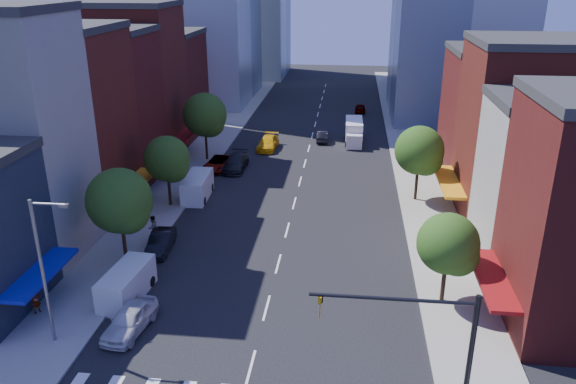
{
  "coord_description": "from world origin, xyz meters",
  "views": [
    {
      "loc": [
        4.91,
        -25.12,
        20.53
      ],
      "look_at": [
        0.5,
        14.19,
        5.0
      ],
      "focal_mm": 35.0,
      "sensor_mm": 36.0,
      "label": 1
    }
  ],
  "objects_px": {
    "taxi": "(268,143)",
    "pedestrian_far": "(153,227)",
    "traffic_car_far": "(360,108)",
    "box_truck": "(354,132)",
    "parked_car_second": "(161,242)",
    "pedestrian_near": "(36,301)",
    "parked_car_front": "(130,319)",
    "parked_car_third": "(218,163)",
    "parked_car_rear": "(236,162)",
    "cargo_van_near": "(126,285)",
    "traffic_car_oncoming": "(322,136)",
    "cargo_van_far": "(197,187)"
  },
  "relations": [
    {
      "from": "traffic_car_far",
      "to": "pedestrian_far",
      "type": "xyz_separation_m",
      "value": [
        -17.18,
        -47.28,
        0.47
      ]
    },
    {
      "from": "taxi",
      "to": "pedestrian_far",
      "type": "relative_size",
      "value": 2.7
    },
    {
      "from": "traffic_car_oncoming",
      "to": "pedestrian_far",
      "type": "height_order",
      "value": "pedestrian_far"
    },
    {
      "from": "parked_car_third",
      "to": "taxi",
      "type": "xyz_separation_m",
      "value": [
        4.46,
        8.31,
        0.08
      ]
    },
    {
      "from": "parked_car_front",
      "to": "traffic_car_far",
      "type": "bearing_deg",
      "value": 84.14
    },
    {
      "from": "cargo_van_far",
      "to": "taxi",
      "type": "relative_size",
      "value": 1.02
    },
    {
      "from": "traffic_car_far",
      "to": "pedestrian_near",
      "type": "relative_size",
      "value": 2.34
    },
    {
      "from": "parked_car_second",
      "to": "traffic_car_far",
      "type": "xyz_separation_m",
      "value": [
        16.0,
        48.98,
        -0.07
      ]
    },
    {
      "from": "parked_car_third",
      "to": "pedestrian_near",
      "type": "distance_m",
      "value": 29.68
    },
    {
      "from": "parked_car_third",
      "to": "parked_car_rear",
      "type": "bearing_deg",
      "value": 11.63
    },
    {
      "from": "pedestrian_near",
      "to": "cargo_van_far",
      "type": "bearing_deg",
      "value": 17.28
    },
    {
      "from": "cargo_van_near",
      "to": "traffic_car_far",
      "type": "bearing_deg",
      "value": 79.19
    },
    {
      "from": "cargo_van_near",
      "to": "parked_car_second",
      "type": "bearing_deg",
      "value": 95.02
    },
    {
      "from": "traffic_car_far",
      "to": "box_truck",
      "type": "bearing_deg",
      "value": 87.35
    },
    {
      "from": "parked_car_second",
      "to": "pedestrian_near",
      "type": "distance_m",
      "value": 10.81
    },
    {
      "from": "cargo_van_far",
      "to": "taxi",
      "type": "distance_m",
      "value": 17.51
    },
    {
      "from": "cargo_van_near",
      "to": "taxi",
      "type": "height_order",
      "value": "cargo_van_near"
    },
    {
      "from": "pedestrian_near",
      "to": "pedestrian_far",
      "type": "bearing_deg",
      "value": 12.26
    },
    {
      "from": "parked_car_third",
      "to": "parked_car_rear",
      "type": "relative_size",
      "value": 0.9
    },
    {
      "from": "parked_car_front",
      "to": "parked_car_second",
      "type": "bearing_deg",
      "value": 106.28
    },
    {
      "from": "parked_car_rear",
      "to": "pedestrian_near",
      "type": "relative_size",
      "value": 3.36
    },
    {
      "from": "parked_car_front",
      "to": "traffic_car_oncoming",
      "type": "relative_size",
      "value": 1.15
    },
    {
      "from": "box_truck",
      "to": "parked_car_third",
      "type": "bearing_deg",
      "value": -141.47
    },
    {
      "from": "taxi",
      "to": "parked_car_second",
      "type": "bearing_deg",
      "value": -96.49
    },
    {
      "from": "parked_car_rear",
      "to": "cargo_van_far",
      "type": "xyz_separation_m",
      "value": [
        -1.99,
        -8.81,
        0.32
      ]
    },
    {
      "from": "parked_car_rear",
      "to": "cargo_van_far",
      "type": "distance_m",
      "value": 9.04
    },
    {
      "from": "parked_car_third",
      "to": "parked_car_rear",
      "type": "height_order",
      "value": "parked_car_rear"
    },
    {
      "from": "parked_car_rear",
      "to": "box_truck",
      "type": "xyz_separation_m",
      "value": [
        13.03,
        12.22,
        0.53
      ]
    },
    {
      "from": "traffic_car_far",
      "to": "pedestrian_near",
      "type": "distance_m",
      "value": 62.21
    },
    {
      "from": "parked_car_third",
      "to": "cargo_van_far",
      "type": "xyz_separation_m",
      "value": [
        0.01,
        -8.62,
        0.43
      ]
    },
    {
      "from": "traffic_car_far",
      "to": "pedestrian_far",
      "type": "bearing_deg",
      "value": 70.64
    },
    {
      "from": "parked_car_second",
      "to": "pedestrian_near",
      "type": "height_order",
      "value": "pedestrian_near"
    },
    {
      "from": "cargo_van_far",
      "to": "box_truck",
      "type": "bearing_deg",
      "value": 52.3
    },
    {
      "from": "traffic_car_far",
      "to": "pedestrian_far",
      "type": "relative_size",
      "value": 1.97
    },
    {
      "from": "box_truck",
      "to": "pedestrian_far",
      "type": "distance_m",
      "value": 34.44
    },
    {
      "from": "parked_car_front",
      "to": "parked_car_rear",
      "type": "relative_size",
      "value": 0.85
    },
    {
      "from": "cargo_van_near",
      "to": "cargo_van_far",
      "type": "height_order",
      "value": "cargo_van_far"
    },
    {
      "from": "cargo_van_near",
      "to": "traffic_car_far",
      "type": "relative_size",
      "value": 1.35
    },
    {
      "from": "cargo_van_near",
      "to": "parked_car_rear",
      "type": "bearing_deg",
      "value": 90.85
    },
    {
      "from": "parked_car_third",
      "to": "taxi",
      "type": "height_order",
      "value": "taxi"
    },
    {
      "from": "cargo_van_near",
      "to": "cargo_van_far",
      "type": "distance_m",
      "value": 18.19
    },
    {
      "from": "parked_car_third",
      "to": "cargo_van_far",
      "type": "relative_size",
      "value": 0.92
    },
    {
      "from": "parked_car_second",
      "to": "traffic_car_far",
      "type": "relative_size",
      "value": 1.15
    },
    {
      "from": "cargo_van_far",
      "to": "traffic_car_oncoming",
      "type": "distance_m",
      "value": 23.82
    },
    {
      "from": "parked_car_third",
      "to": "cargo_van_near",
      "type": "relative_size",
      "value": 0.96
    },
    {
      "from": "parked_car_second",
      "to": "traffic_car_oncoming",
      "type": "height_order",
      "value": "parked_car_second"
    },
    {
      "from": "cargo_van_far",
      "to": "pedestrian_far",
      "type": "relative_size",
      "value": 2.76
    },
    {
      "from": "parked_car_third",
      "to": "cargo_van_near",
      "type": "height_order",
      "value": "cargo_van_near"
    },
    {
      "from": "taxi",
      "to": "cargo_van_near",
      "type": "bearing_deg",
      "value": -94.69
    },
    {
      "from": "cargo_van_near",
      "to": "taxi",
      "type": "relative_size",
      "value": 0.98
    }
  ]
}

